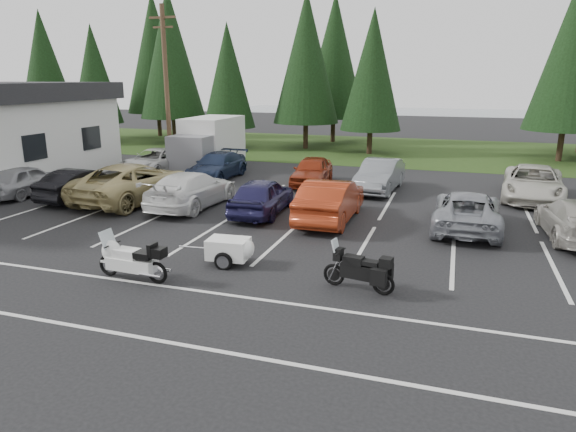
# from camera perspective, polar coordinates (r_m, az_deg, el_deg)

# --- Properties ---
(ground) EXTENTS (120.00, 120.00, 0.00)m
(ground) POSITION_cam_1_polar(r_m,az_deg,el_deg) (16.04, -3.75, -3.63)
(ground) COLOR black
(ground) RESTS_ON ground
(grass_strip) EXTENTS (80.00, 16.00, 0.01)m
(grass_strip) POSITION_cam_1_polar(r_m,az_deg,el_deg) (38.84, 9.57, 7.33)
(grass_strip) COLOR #1E3711
(grass_strip) RESTS_ON ground
(lake_water) EXTENTS (70.00, 50.00, 0.02)m
(lake_water) POSITION_cam_1_polar(r_m,az_deg,el_deg) (69.29, 16.92, 10.25)
(lake_water) COLOR slate
(lake_water) RESTS_ON ground
(utility_pole) EXTENTS (1.60, 0.26, 9.00)m
(utility_pole) POSITION_cam_1_polar(r_m,az_deg,el_deg) (30.44, -13.35, 13.90)
(utility_pole) COLOR #473321
(utility_pole) RESTS_ON ground
(box_truck) EXTENTS (2.40, 5.60, 2.90)m
(box_truck) POSITION_cam_1_polar(r_m,az_deg,el_deg) (30.13, -9.20, 7.90)
(box_truck) COLOR silver
(box_truck) RESTS_ON ground
(stall_markings) EXTENTS (32.00, 16.00, 0.01)m
(stall_markings) POSITION_cam_1_polar(r_m,az_deg,el_deg) (17.82, -1.37, -1.65)
(stall_markings) COLOR silver
(stall_markings) RESTS_ON ground
(conifer_0) EXTENTS (4.58, 4.58, 10.66)m
(conifer_0) POSITION_cam_1_polar(r_m,az_deg,el_deg) (49.75, -25.48, 14.99)
(conifer_0) COLOR #332316
(conifer_0) RESTS_ON ground
(conifer_1) EXTENTS (3.96, 3.96, 9.22)m
(conifer_1) POSITION_cam_1_polar(r_m,az_deg,el_deg) (44.85, -20.74, 14.52)
(conifer_1) COLOR #332316
(conifer_1) RESTS_ON ground
(conifer_2) EXTENTS (5.10, 5.10, 11.89)m
(conifer_2) POSITION_cam_1_polar(r_m,az_deg,el_deg) (42.82, -12.96, 17.20)
(conifer_2) COLOR #332316
(conifer_2) RESTS_ON ground
(conifer_3) EXTENTS (3.87, 3.87, 9.02)m
(conifer_3) POSITION_cam_1_polar(r_m,az_deg,el_deg) (39.00, -6.68, 15.23)
(conifer_3) COLOR #332316
(conifer_3) RESTS_ON ground
(conifer_4) EXTENTS (4.80, 4.80, 11.17)m
(conifer_4) POSITION_cam_1_polar(r_m,az_deg,el_deg) (38.52, 2.05, 17.19)
(conifer_4) COLOR #332316
(conifer_4) RESTS_ON ground
(conifer_5) EXTENTS (4.14, 4.14, 9.63)m
(conifer_5) POSITION_cam_1_polar(r_m,az_deg,el_deg) (36.13, 9.37, 15.72)
(conifer_5) COLOR #332316
(conifer_5) RESTS_ON ground
(conifer_6) EXTENTS (4.93, 4.93, 11.48)m
(conifer_6) POSITION_cam_1_polar(r_m,az_deg,el_deg) (36.75, 29.14, 15.76)
(conifer_6) COLOR #332316
(conifer_6) RESTS_ON ground
(conifer_back_a) EXTENTS (5.28, 5.28, 12.30)m
(conifer_back_a) POSITION_cam_1_polar(r_m,az_deg,el_deg) (48.50, -14.58, 17.10)
(conifer_back_a) COLOR #332316
(conifer_back_a) RESTS_ON ground
(conifer_back_b) EXTENTS (4.97, 4.97, 11.58)m
(conifer_back_b) POSITION_cam_1_polar(r_m,az_deg,el_deg) (42.72, 5.19, 17.27)
(conifer_back_b) COLOR #332316
(conifer_back_b) RESTS_ON ground
(car_near_0) EXTENTS (1.69, 4.07, 1.38)m
(car_near_0) POSITION_cam_1_polar(r_m,az_deg,el_deg) (25.91, -27.06, 3.57)
(car_near_0) COLOR #9B9CA0
(car_near_0) RESTS_ON ground
(car_near_1) EXTENTS (1.80, 4.27, 1.37)m
(car_near_1) POSITION_cam_1_polar(r_m,az_deg,el_deg) (23.95, -21.90, 3.30)
(car_near_1) COLOR black
(car_near_1) RESTS_ON ground
(car_near_2) EXTENTS (3.20, 6.13, 1.65)m
(car_near_2) POSITION_cam_1_polar(r_m,az_deg,el_deg) (22.92, -16.76, 3.62)
(car_near_2) COLOR tan
(car_near_2) RESTS_ON ground
(car_near_3) EXTENTS (2.18, 5.08, 1.46)m
(car_near_3) POSITION_cam_1_polar(r_m,az_deg,el_deg) (21.34, -10.64, 2.92)
(car_near_3) COLOR white
(car_near_3) RESTS_ON ground
(car_near_4) EXTENTS (1.87, 4.27, 1.43)m
(car_near_4) POSITION_cam_1_polar(r_m,az_deg,el_deg) (19.88, -2.90, 2.24)
(car_near_4) COLOR #1F1C48
(car_near_4) RESTS_ON ground
(car_near_5) EXTENTS (1.66, 4.75, 1.57)m
(car_near_5) POSITION_cam_1_polar(r_m,az_deg,el_deg) (18.96, 4.73, 1.77)
(car_near_5) COLOR #9E2F14
(car_near_5) RESTS_ON ground
(car_near_6) EXTENTS (2.31, 4.85, 1.34)m
(car_near_6) POSITION_cam_1_polar(r_m,az_deg,el_deg) (18.93, 19.30, 0.58)
(car_near_6) COLOR gray
(car_near_6) RESTS_ON ground
(car_near_7) EXTENTS (2.13, 4.71, 1.34)m
(car_near_7) POSITION_cam_1_polar(r_m,az_deg,el_deg) (19.25, 29.36, -0.30)
(car_near_7) COLOR #A19D93
(car_near_7) RESTS_ON ground
(car_far_0) EXTENTS (2.51, 4.97, 1.35)m
(car_far_0) POSITION_cam_1_polar(r_m,az_deg,el_deg) (29.37, -14.53, 5.90)
(car_far_0) COLOR silver
(car_far_0) RESTS_ON ground
(car_far_1) EXTENTS (1.95, 4.67, 1.35)m
(car_far_1) POSITION_cam_1_polar(r_m,az_deg,el_deg) (27.19, -7.90, 5.53)
(car_far_1) COLOR #1A2642
(car_far_1) RESTS_ON ground
(car_far_2) EXTENTS (1.91, 4.17, 1.39)m
(car_far_2) POSITION_cam_1_polar(r_m,az_deg,el_deg) (25.39, 2.68, 5.02)
(car_far_2) COLOR maroon
(car_far_2) RESTS_ON ground
(car_far_3) EXTENTS (1.91, 4.56, 1.46)m
(car_far_3) POSITION_cam_1_polar(r_m,az_deg,el_deg) (24.35, 10.16, 4.45)
(car_far_3) COLOR slate
(car_far_3) RESTS_ON ground
(car_far_4) EXTENTS (2.93, 5.46, 1.46)m
(car_far_4) POSITION_cam_1_polar(r_m,az_deg,el_deg) (24.63, 25.59, 3.31)
(car_far_4) COLOR beige
(car_far_4) RESTS_ON ground
(touring_motorcycle) EXTENTS (2.38, 0.85, 1.30)m
(touring_motorcycle) POSITION_cam_1_polar(r_m,az_deg,el_deg) (14.01, -17.00, -4.29)
(touring_motorcycle) COLOR white
(touring_motorcycle) RESTS_ON ground
(cargo_trailer) EXTENTS (1.74, 1.07, 0.77)m
(cargo_trailer) POSITION_cam_1_polar(r_m,az_deg,el_deg) (14.67, -6.63, -3.91)
(cargo_trailer) COLOR white
(cargo_trailer) RESTS_ON ground
(adventure_motorcycle) EXTENTS (2.17, 1.09, 1.26)m
(adventure_motorcycle) POSITION_cam_1_polar(r_m,az_deg,el_deg) (12.87, 7.84, -5.56)
(adventure_motorcycle) COLOR black
(adventure_motorcycle) RESTS_ON ground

